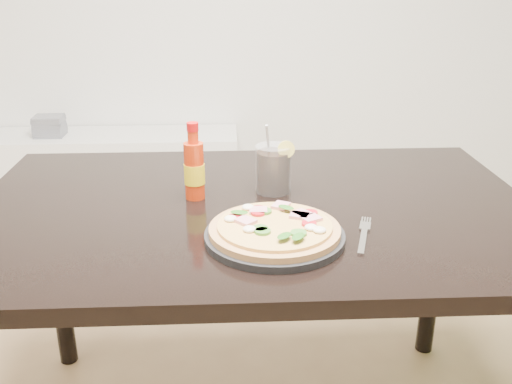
{
  "coord_description": "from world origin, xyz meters",
  "views": [
    {
      "loc": [
        -0.14,
        -0.81,
        1.3
      ],
      "look_at": [
        -0.08,
        0.38,
        0.83
      ],
      "focal_mm": 40.0,
      "sensor_mm": 36.0,
      "label": 1
    }
  ],
  "objects_px": {
    "fork": "(364,234)",
    "hot_sauce_bottle": "(194,169)",
    "dining_table": "(254,234)",
    "pizza": "(275,228)",
    "media_console": "(106,180)",
    "plate": "(274,236)",
    "cola_cup": "(273,170)"
  },
  "relations": [
    {
      "from": "fork",
      "to": "hot_sauce_bottle",
      "type": "bearing_deg",
      "value": 164.86
    },
    {
      "from": "dining_table",
      "to": "pizza",
      "type": "relative_size",
      "value": 4.93
    },
    {
      "from": "media_console",
      "to": "plate",
      "type": "bearing_deg",
      "value": -66.96
    },
    {
      "from": "plate",
      "to": "media_console",
      "type": "relative_size",
      "value": 0.22
    },
    {
      "from": "hot_sauce_bottle",
      "to": "cola_cup",
      "type": "height_order",
      "value": "hot_sauce_bottle"
    },
    {
      "from": "cola_cup",
      "to": "plate",
      "type": "bearing_deg",
      "value": -93.86
    },
    {
      "from": "cola_cup",
      "to": "media_console",
      "type": "xyz_separation_m",
      "value": [
        -0.77,
        1.48,
        -0.56
      ]
    },
    {
      "from": "hot_sauce_bottle",
      "to": "media_console",
      "type": "relative_size",
      "value": 0.14
    },
    {
      "from": "media_console",
      "to": "dining_table",
      "type": "bearing_deg",
      "value": -65.45
    },
    {
      "from": "plate",
      "to": "cola_cup",
      "type": "distance_m",
      "value": 0.29
    },
    {
      "from": "cola_cup",
      "to": "fork",
      "type": "height_order",
      "value": "cola_cup"
    },
    {
      "from": "plate",
      "to": "hot_sauce_bottle",
      "type": "bearing_deg",
      "value": 126.05
    },
    {
      "from": "plate",
      "to": "media_console",
      "type": "xyz_separation_m",
      "value": [
        -0.75,
        1.77,
        -0.51
      ]
    },
    {
      "from": "plate",
      "to": "fork",
      "type": "relative_size",
      "value": 1.64
    },
    {
      "from": "fork",
      "to": "media_console",
      "type": "height_order",
      "value": "fork"
    },
    {
      "from": "hot_sauce_bottle",
      "to": "media_console",
      "type": "bearing_deg",
      "value": 110.56
    },
    {
      "from": "fork",
      "to": "cola_cup",
      "type": "bearing_deg",
      "value": 139.84
    },
    {
      "from": "pizza",
      "to": "cola_cup",
      "type": "distance_m",
      "value": 0.29
    },
    {
      "from": "dining_table",
      "to": "media_console",
      "type": "height_order",
      "value": "dining_table"
    },
    {
      "from": "dining_table",
      "to": "plate",
      "type": "distance_m",
      "value": 0.22
    },
    {
      "from": "dining_table",
      "to": "pizza",
      "type": "distance_m",
      "value": 0.23
    },
    {
      "from": "cola_cup",
      "to": "pizza",
      "type": "bearing_deg",
      "value": -93.81
    },
    {
      "from": "fork",
      "to": "media_console",
      "type": "relative_size",
      "value": 0.13
    },
    {
      "from": "hot_sauce_bottle",
      "to": "cola_cup",
      "type": "xyz_separation_m",
      "value": [
        0.2,
        0.04,
        -0.02
      ]
    },
    {
      "from": "pizza",
      "to": "hot_sauce_bottle",
      "type": "height_order",
      "value": "hot_sauce_bottle"
    },
    {
      "from": "dining_table",
      "to": "fork",
      "type": "distance_m",
      "value": 0.31
    },
    {
      "from": "plate",
      "to": "cola_cup",
      "type": "relative_size",
      "value": 1.65
    },
    {
      "from": "cola_cup",
      "to": "fork",
      "type": "xyz_separation_m",
      "value": [
        0.18,
        -0.28,
        -0.06
      ]
    },
    {
      "from": "plate",
      "to": "cola_cup",
      "type": "xyz_separation_m",
      "value": [
        0.02,
        0.29,
        0.05
      ]
    },
    {
      "from": "hot_sauce_bottle",
      "to": "plate",
      "type": "bearing_deg",
      "value": -53.95
    },
    {
      "from": "dining_table",
      "to": "cola_cup",
      "type": "distance_m",
      "value": 0.18
    },
    {
      "from": "dining_table",
      "to": "cola_cup",
      "type": "relative_size",
      "value": 7.6
    }
  ]
}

